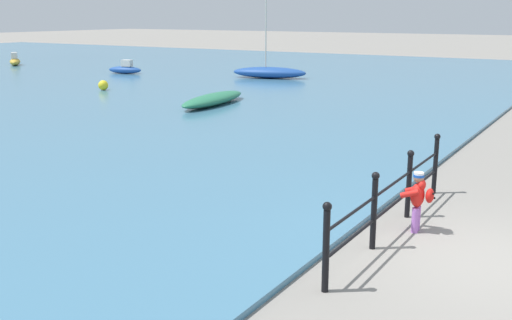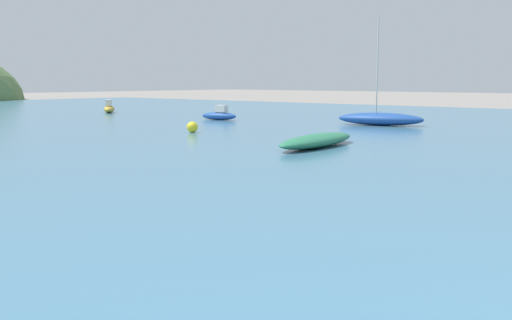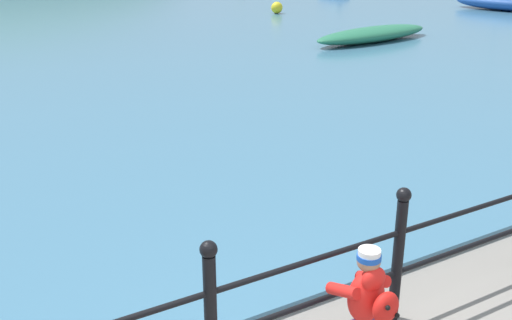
# 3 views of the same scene
# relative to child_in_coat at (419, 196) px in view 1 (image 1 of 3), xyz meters

# --- Properties ---
(ground_plane) EXTENTS (200.00, 200.00, 0.00)m
(ground_plane) POSITION_rel_child_in_coat_xyz_m (-0.62, -1.14, -0.61)
(ground_plane) COLOR gray
(iron_railing) EXTENTS (5.21, 0.12, 1.21)m
(iron_railing) POSITION_rel_child_in_coat_xyz_m (-0.23, 0.36, 0.04)
(iron_railing) COLOR black
(iron_railing) RESTS_ON ground
(child_in_coat) EXTENTS (0.39, 0.54, 1.00)m
(child_in_coat) POSITION_rel_child_in_coat_xyz_m (0.00, 0.00, 0.00)
(child_in_coat) COLOR #AD66C6
(child_in_coat) RESTS_ON ground
(boat_far_right) EXTENTS (4.46, 1.59, 0.41)m
(boat_far_right) POSITION_rel_child_in_coat_xyz_m (9.27, 10.65, -0.30)
(boat_far_right) COLOR #287551
(boat_far_right) RESTS_ON water
(boat_green_fishing) EXTENTS (1.89, 2.04, 0.86)m
(boat_green_fishing) POSITION_rel_child_in_coat_xyz_m (17.02, 32.52, -0.23)
(boat_green_fishing) COLOR gold
(boat_green_fishing) RESTS_ON water
(boat_white_sailboat) EXTENTS (1.15, 2.18, 0.79)m
(boat_white_sailboat) POSITION_rel_child_in_coat_xyz_m (16.57, 22.09, -0.25)
(boat_white_sailboat) COLOR #1E4793
(boat_white_sailboat) RESTS_ON water
(boat_far_left) EXTENTS (2.26, 4.23, 5.04)m
(boat_far_left) POSITION_rel_child_in_coat_xyz_m (18.75, 13.69, -0.19)
(boat_far_left) COLOR #1E4793
(boat_far_left) RESTS_ON water
(mooring_buoy) EXTENTS (0.45, 0.45, 0.45)m
(mooring_buoy) POSITION_rel_child_in_coat_xyz_m (10.27, 17.48, -0.28)
(mooring_buoy) COLOR yellow
(mooring_buoy) RESTS_ON water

